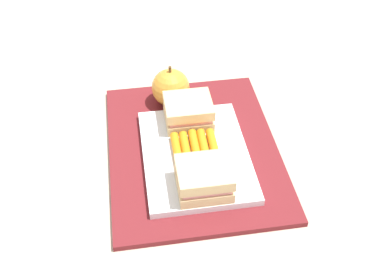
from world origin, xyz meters
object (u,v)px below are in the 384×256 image
Objects in this scene: carrot_sticks_bundle at (195,149)px; sandwich_half_right at (188,112)px; sandwich_half_left at (204,178)px; apple at (171,88)px; food_tray at (196,155)px.

sandwich_half_right is at bearing -0.37° from carrot_sticks_bundle.
sandwich_half_left is 1.00× the size of apple.
carrot_sticks_bundle is (0.08, 0.00, -0.02)m from sandwich_half_left.
apple is at bearing 8.32° from food_tray.
apple reaches higher than carrot_sticks_bundle.
sandwich_half_left is 1.00× the size of sandwich_half_right.
sandwich_half_right is (0.08, 0.00, 0.03)m from food_tray.
apple reaches higher than food_tray.
apple reaches higher than sandwich_half_left.
food_tray is 2.87× the size of apple.
food_tray is at bearing 0.00° from sandwich_half_left.
carrot_sticks_bundle is (0.00, 0.00, 0.01)m from food_tray.
sandwich_half_right is 1.00× the size of apple.
carrot_sticks_bundle is (-0.08, 0.00, -0.02)m from sandwich_half_right.
sandwich_half_left is at bearing -174.51° from apple.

